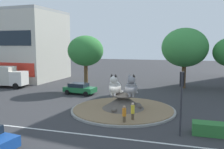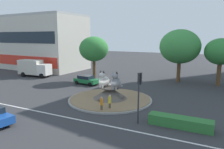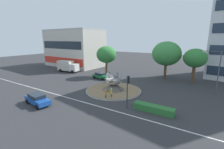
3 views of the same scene
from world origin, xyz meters
TOP-DOWN VIEW (x-y plane):
  - ground_plane at (0.00, 0.00)m, footprint 160.00×160.00m
  - lane_centreline at (0.00, -7.08)m, footprint 112.00×0.20m
  - roundabout_island at (0.01, 0.01)m, footprint 10.30×10.30m
  - cat_statue_white at (-0.83, -0.09)m, footprint 1.27×2.04m
  - cat_statue_grey at (0.87, -0.18)m, footprint 1.60×2.41m
  - traffic_light_mast at (5.59, -5.28)m, footprint 0.32×0.46m
  - shophouse_block at (-26.66, 16.51)m, footprint 20.69×12.13m
  - clipped_hedge_strip at (9.13, -4.52)m, footprint 5.41×1.20m
  - broadleaf_tree_behind_island at (-7.74, 9.01)m, footprint 5.02×5.02m
  - second_tree_near_tower at (11.86, 14.46)m, footprint 4.84×4.84m
  - third_tree_left at (5.64, 14.90)m, footprint 6.77×6.77m
  - pedestrian_yellow_shirt at (1.69, -3.40)m, footprint 0.31×0.31m
  - pedestrian_orange_shirt at (1.16, -4.23)m, footprint 0.33×0.33m
  - hatchback_near_shophouse at (-7.47, 6.15)m, footprint 4.37×2.47m
  - delivery_box_truck at (-20.58, 7.51)m, footprint 6.79×2.97m

SIDE VIEW (x-z plane):
  - ground_plane at x=0.00m, z-range 0.00..0.00m
  - lane_centreline at x=0.00m, z-range 0.00..0.01m
  - clipped_hedge_strip at x=9.13m, z-range 0.00..0.90m
  - roundabout_island at x=0.01m, z-range -0.29..1.33m
  - hatchback_near_shophouse at x=-7.47m, z-range 0.04..1.51m
  - pedestrian_orange_shirt at x=1.16m, z-range 0.05..1.69m
  - pedestrian_yellow_shirt at x=1.69m, z-range 0.07..1.79m
  - delivery_box_truck at x=-20.58m, z-range 0.11..3.32m
  - cat_statue_white at x=-0.83m, z-range 1.33..3.43m
  - cat_statue_grey at x=0.87m, z-range 1.32..3.49m
  - traffic_light_mast at x=5.59m, z-range 0.93..5.58m
  - second_tree_near_tower at x=11.86m, z-range 1.65..9.17m
  - broadleaf_tree_behind_island at x=-7.74m, z-range 1.72..9.50m
  - third_tree_left at x=5.64m, z-range 1.58..10.55m
  - shophouse_block at x=-26.66m, z-range -0.01..12.65m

